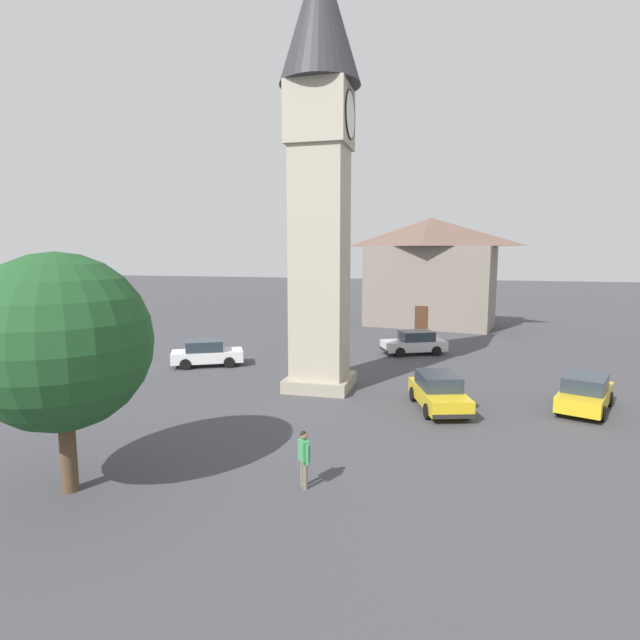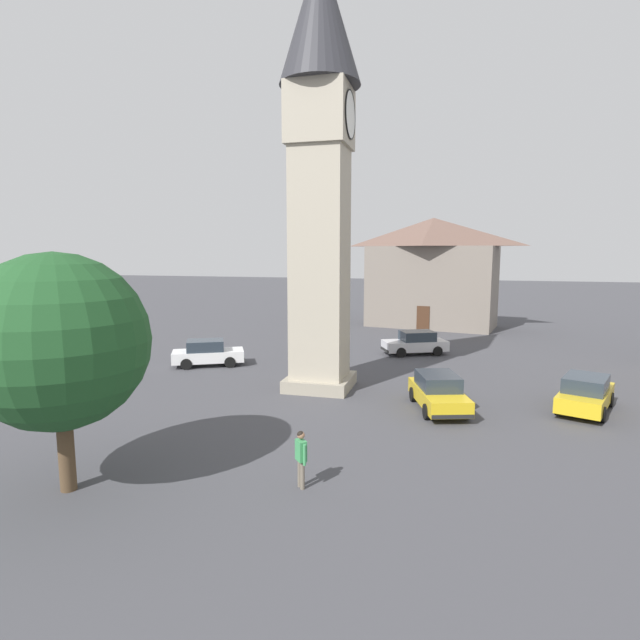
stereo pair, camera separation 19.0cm
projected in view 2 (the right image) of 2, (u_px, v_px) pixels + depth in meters
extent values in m
plane|color=#424247|center=(320.00, 388.00, 24.76)|extent=(200.00, 200.00, 0.00)
cube|color=gray|center=(320.00, 382.00, 24.72)|extent=(3.11, 3.11, 0.60)
cube|color=#ADA38E|center=(320.00, 265.00, 23.94)|extent=(2.48, 2.48, 10.89)
cube|color=#ADA38E|center=(320.00, 117.00, 23.01)|extent=(2.78, 2.78, 2.73)
cone|color=#2D2D33|center=(320.00, 15.00, 22.42)|extent=(3.76, 3.76, 5.99)
cylinder|color=white|center=(291.00, 119.00, 23.37)|extent=(2.09, 0.04, 2.09)
torus|color=black|center=(290.00, 119.00, 23.37)|extent=(2.15, 0.06, 2.15)
cube|color=black|center=(290.00, 114.00, 23.35)|extent=(0.05, 0.02, 0.58)
cube|color=black|center=(292.00, 121.00, 23.68)|extent=(0.79, 0.02, 0.04)
cylinder|color=white|center=(350.00, 115.00, 22.65)|extent=(2.09, 0.04, 2.09)
torus|color=black|center=(350.00, 115.00, 22.64)|extent=(2.15, 0.06, 2.15)
cube|color=white|center=(208.00, 356.00, 29.51)|extent=(3.36, 4.43, 0.64)
cube|color=#28333D|center=(205.00, 346.00, 29.40)|extent=(2.34, 2.58, 0.64)
cylinder|color=black|center=(229.00, 357.00, 30.57)|extent=(0.48, 0.67, 0.64)
cylinder|color=black|center=(230.00, 362.00, 29.02)|extent=(0.48, 0.67, 0.64)
cylinder|color=black|center=(188.00, 358.00, 30.08)|extent=(0.48, 0.67, 0.64)
cylinder|color=black|center=(186.00, 364.00, 28.53)|extent=(0.48, 0.67, 0.64)
cube|color=black|center=(243.00, 358.00, 29.95)|extent=(1.54, 0.86, 0.16)
cube|color=gold|center=(585.00, 397.00, 21.13)|extent=(4.44, 3.08, 0.64)
cube|color=#28333D|center=(586.00, 384.00, 20.93)|extent=(2.53, 2.22, 0.64)
cylinder|color=black|center=(570.00, 394.00, 22.62)|extent=(0.68, 0.44, 0.64)
cylinder|color=black|center=(610.00, 400.00, 21.68)|extent=(0.68, 0.44, 0.64)
cylinder|color=black|center=(558.00, 407.00, 20.66)|extent=(0.68, 0.44, 0.64)
cylinder|color=black|center=(602.00, 414.00, 19.72)|extent=(0.68, 0.44, 0.64)
cube|color=black|center=(592.00, 391.00, 22.77)|extent=(0.72, 1.59, 0.16)
cube|color=silver|center=(415.00, 345.00, 32.78)|extent=(3.27, 4.43, 0.64)
cube|color=#28333D|center=(417.00, 336.00, 32.72)|extent=(2.30, 2.56, 0.64)
cylinder|color=black|center=(401.00, 352.00, 31.82)|extent=(0.47, 0.67, 0.64)
cylinder|color=black|center=(393.00, 348.00, 33.38)|extent=(0.47, 0.67, 0.64)
cylinder|color=black|center=(437.00, 351.00, 32.25)|extent=(0.47, 0.67, 0.64)
cylinder|color=black|center=(428.00, 346.00, 33.81)|extent=(0.47, 0.67, 0.64)
cube|color=black|center=(385.00, 350.00, 32.46)|extent=(1.56, 0.81, 0.16)
cube|color=#236B38|center=(73.00, 370.00, 25.96)|extent=(3.05, 4.44, 0.64)
cube|color=#28333D|center=(75.00, 358.00, 25.89)|extent=(2.21, 2.52, 0.64)
cylinder|color=black|center=(42.00, 380.00, 25.08)|extent=(0.43, 0.68, 0.64)
cylinder|color=black|center=(55.00, 372.00, 26.66)|extent=(0.43, 0.68, 0.64)
cylinder|color=black|center=(93.00, 378.00, 25.34)|extent=(0.43, 0.68, 0.64)
cylinder|color=black|center=(103.00, 371.00, 26.91)|extent=(0.43, 0.68, 0.64)
cube|color=black|center=(33.00, 375.00, 25.78)|extent=(1.60, 0.71, 0.16)
cube|color=gold|center=(438.00, 396.00, 21.28)|extent=(4.42, 2.84, 0.64)
cube|color=#28333D|center=(438.00, 381.00, 21.35)|extent=(2.47, 2.11, 0.64)
cylinder|color=black|center=(466.00, 411.00, 20.13)|extent=(0.68, 0.40, 0.64)
cylinder|color=black|center=(427.00, 412.00, 20.07)|extent=(0.68, 0.40, 0.64)
cylinder|color=black|center=(448.00, 394.00, 22.57)|extent=(0.68, 0.40, 0.64)
cylinder|color=black|center=(413.00, 394.00, 22.50)|extent=(0.68, 0.40, 0.64)
cube|color=black|center=(453.00, 417.00, 19.31)|extent=(0.61, 1.63, 0.16)
cylinder|color=#706656|center=(300.00, 473.00, 14.31)|extent=(0.13, 0.13, 0.82)
cylinder|color=#706656|center=(302.00, 475.00, 14.15)|extent=(0.13, 0.13, 0.82)
cube|color=#3F9959|center=(301.00, 450.00, 14.14)|extent=(0.42, 0.40, 0.60)
cylinder|color=#3F9959|center=(298.00, 449.00, 14.35)|extent=(0.09, 0.09, 0.60)
cylinder|color=#3F9959|center=(305.00, 455.00, 13.94)|extent=(0.09, 0.09, 0.60)
sphere|color=#9E7051|center=(301.00, 435.00, 14.08)|extent=(0.22, 0.22, 0.22)
sphere|color=black|center=(301.00, 434.00, 14.07)|extent=(0.20, 0.20, 0.20)
cylinder|color=brown|center=(66.00, 446.00, 14.00)|extent=(0.44, 0.44, 2.57)
sphere|color=#1E4C23|center=(58.00, 341.00, 13.59)|extent=(4.87, 4.87, 4.87)
cube|color=slate|center=(432.00, 287.00, 44.66)|extent=(7.43, 11.67, 7.17)
pyramid|color=brown|center=(433.00, 232.00, 44.00)|extent=(7.81, 12.25, 2.46)
cube|color=#422819|center=(423.00, 318.00, 42.55)|extent=(0.29, 1.10, 2.10)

